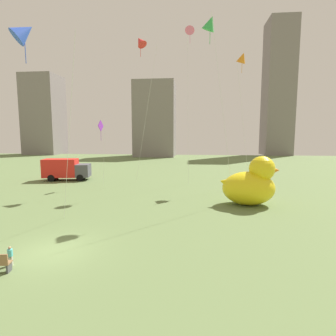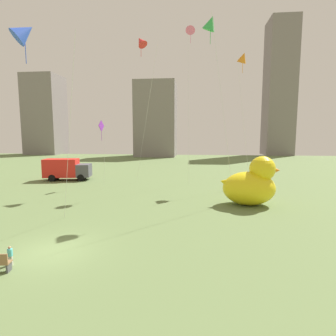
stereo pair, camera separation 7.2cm
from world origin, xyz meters
The scene contains 11 objects.
ground_plane centered at (0.00, 0.00, 0.00)m, with size 140.00×140.00×0.00m, color #5F7443.
person_child centered at (-1.15, -1.62, 0.51)m, with size 0.23×0.23×0.92m.
giant_inflatable_duck centered at (12.09, 10.71, 1.80)m, with size 5.11×3.28×4.24m.
box_truck centered at (-9.86, 21.48, 1.44)m, with size 6.24×3.27×2.85m.
city_skyline centered at (-2.19, 69.03, 14.44)m, with size 81.11×18.52×39.48m.
kite_blue centered at (-2.38, 2.45, 11.74)m, with size 4.07×4.02×12.55m.
kite_red centered at (0.91, 19.24, 16.63)m, with size 2.92×2.66×17.45m.
kite_pink centered at (6.56, 20.62, 18.37)m, with size 1.22×1.64×19.20m.
kite_purple centered at (-3.59, 17.91, 6.84)m, with size 0.60×1.27×7.71m.
kite_orange centered at (12.59, 20.34, 14.81)m, with size 2.05×2.06×15.57m.
kite_green centered at (8.44, 11.55, 15.33)m, with size 3.27×3.23×16.10m.
Camera 2 is at (7.33, -12.65, 6.00)m, focal length 28.80 mm.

